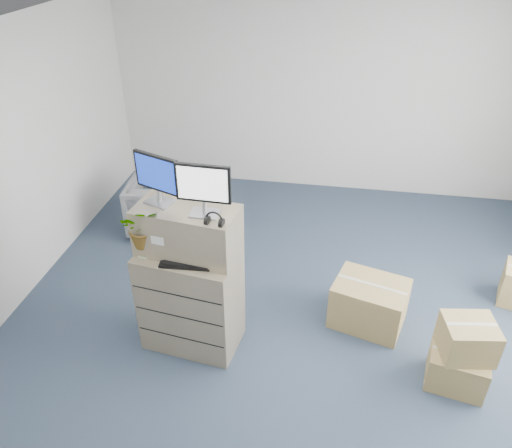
# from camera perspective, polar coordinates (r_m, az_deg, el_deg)

# --- Properties ---
(ground) EXTENTS (7.00, 7.00, 0.00)m
(ground) POSITION_cam_1_polar(r_m,az_deg,el_deg) (5.06, 4.08, -13.94)
(ground) COLOR #283448
(ground) RESTS_ON ground
(wall_back) EXTENTS (6.00, 0.02, 2.80)m
(wall_back) POSITION_cam_1_polar(r_m,az_deg,el_deg) (7.37, 7.58, 14.18)
(wall_back) COLOR beige
(wall_back) RESTS_ON ground
(filing_cabinet_lower) EXTENTS (0.96, 0.66, 1.04)m
(filing_cabinet_lower) POSITION_cam_1_polar(r_m,az_deg,el_deg) (4.82, -7.42, -8.52)
(filing_cabinet_lower) COLOR gray
(filing_cabinet_lower) RESTS_ON ground
(filing_cabinet_upper) EXTENTS (0.95, 0.57, 0.45)m
(filing_cabinet_upper) POSITION_cam_1_polar(r_m,az_deg,el_deg) (4.41, -7.83, -0.75)
(filing_cabinet_upper) COLOR gray
(filing_cabinet_upper) RESTS_ON filing_cabinet_lower
(monitor_left) EXTENTS (0.44, 0.25, 0.45)m
(monitor_left) POSITION_cam_1_polar(r_m,az_deg,el_deg) (4.30, -11.24, 5.32)
(monitor_left) COLOR #99999E
(monitor_left) RESTS_ON filing_cabinet_upper
(monitor_right) EXTENTS (0.46, 0.18, 0.46)m
(monitor_right) POSITION_cam_1_polar(r_m,az_deg,el_deg) (4.06, -6.06, 4.19)
(monitor_right) COLOR #99999E
(monitor_right) RESTS_ON filing_cabinet_upper
(headphones) EXTENTS (0.15, 0.04, 0.15)m
(headphones) POSITION_cam_1_polar(r_m,az_deg,el_deg) (4.03, -4.79, 0.50)
(headphones) COLOR black
(headphones) RESTS_ON filing_cabinet_upper
(keyboard) EXTENTS (0.48, 0.22, 0.02)m
(keyboard) POSITION_cam_1_polar(r_m,az_deg,el_deg) (4.38, -7.86, -4.36)
(keyboard) COLOR black
(keyboard) RESTS_ON filing_cabinet_lower
(mouse) EXTENTS (0.09, 0.07, 0.03)m
(mouse) POSITION_cam_1_polar(r_m,az_deg,el_deg) (4.31, -4.93, -4.81)
(mouse) COLOR silver
(mouse) RESTS_ON filing_cabinet_lower
(water_bottle) EXTENTS (0.07, 0.07, 0.26)m
(water_bottle) POSITION_cam_1_polar(r_m,az_deg,el_deg) (4.43, -7.24, -1.93)
(water_bottle) COLOR #93949B
(water_bottle) RESTS_ON filing_cabinet_lower
(phone_dock) EXTENTS (0.07, 0.06, 0.14)m
(phone_dock) POSITION_cam_1_polar(r_m,az_deg,el_deg) (4.51, -7.81, -2.64)
(phone_dock) COLOR silver
(phone_dock) RESTS_ON filing_cabinet_lower
(external_drive) EXTENTS (0.20, 0.17, 0.05)m
(external_drive) POSITION_cam_1_polar(r_m,az_deg,el_deg) (4.43, -3.44, -3.35)
(external_drive) COLOR black
(external_drive) RESTS_ON filing_cabinet_lower
(tissue_box) EXTENTS (0.26, 0.15, 0.09)m
(tissue_box) POSITION_cam_1_polar(r_m,az_deg,el_deg) (4.42, -3.80, -2.29)
(tissue_box) COLOR #3A87C6
(tissue_box) RESTS_ON external_drive
(potted_plant) EXTENTS (0.44, 0.47, 0.39)m
(potted_plant) POSITION_cam_1_polar(r_m,az_deg,el_deg) (4.46, -12.64, -0.88)
(potted_plant) COLOR #AFC9A2
(potted_plant) RESTS_ON filing_cabinet_lower
(office_chair) EXTENTS (0.86, 0.82, 0.82)m
(office_chair) POSITION_cam_1_polar(r_m,az_deg,el_deg) (6.65, -10.73, 2.47)
(office_chair) COLOR #5C5D61
(office_chair) RESTS_ON ground
(cardboard_boxes) EXTENTS (2.49, 1.77, 0.70)m
(cardboard_boxes) POSITION_cam_1_polar(r_m,az_deg,el_deg) (5.32, 19.99, -9.60)
(cardboard_boxes) COLOR #A3854E
(cardboard_boxes) RESTS_ON ground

